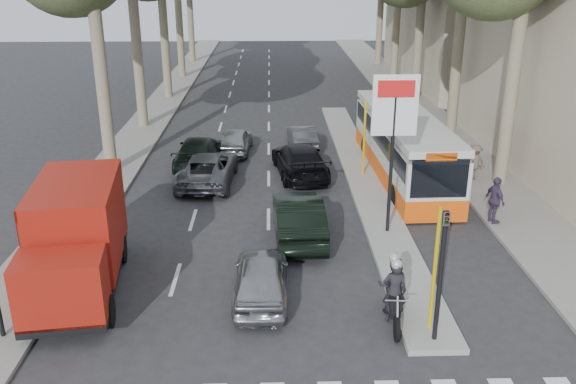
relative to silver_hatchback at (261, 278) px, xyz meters
name	(u,v)px	position (x,y,z in m)	size (l,w,h in m)	color
ground	(301,313)	(1.10, -0.84, -0.65)	(120.00, 120.00, 0.00)	#28282B
sidewalk_right	(413,105)	(9.70, 24.16, -0.59)	(3.20, 70.00, 0.12)	gray
median_left	(167,97)	(-6.90, 27.16, -0.59)	(2.40, 64.00, 0.12)	gray
traffic_island	(362,176)	(4.35, 10.16, -0.57)	(1.50, 26.00, 0.16)	gray
billboard	(393,132)	(4.35, 4.16, 3.06)	(1.50, 12.10, 5.60)	yellow
traffic_light_island	(442,255)	(4.35, -2.34, 1.84)	(0.16, 0.41, 3.60)	black
silver_hatchback	(261,278)	(0.00, 0.00, 0.00)	(1.53, 3.80, 1.29)	#9B9EA3
dark_hatchback	(298,217)	(1.24, 4.04, 0.11)	(1.60, 4.59, 1.51)	black
queue_car_a	(208,168)	(-2.40, 9.65, 0.03)	(2.24, 4.85, 1.35)	#4D5055
queue_car_b	(300,160)	(1.59, 10.50, 0.08)	(2.03, 4.99, 1.45)	black
queue_car_c	(236,140)	(-1.44, 14.12, -0.02)	(1.48, 3.68, 1.25)	#919598
queue_car_d	(302,137)	(1.91, 14.76, -0.06)	(1.24, 3.56, 1.17)	#45474C
queue_car_e	(199,152)	(-3.02, 11.99, 0.04)	(1.94, 4.77, 1.38)	black
red_truck	(76,237)	(-5.23, 0.70, 1.00)	(2.91, 6.06, 3.11)	black
city_bus	(403,144)	(6.10, 10.25, 0.84)	(2.66, 10.77, 2.82)	#EE530D
motorcycle	(394,290)	(3.52, -1.14, 0.21)	(0.83, 2.22, 1.89)	black
pedestrian_near	(495,200)	(8.30, 4.82, 0.34)	(1.02, 0.50, 1.73)	#43344F
pedestrian_far	(475,162)	(9.03, 9.44, 0.26)	(1.01, 0.45, 1.57)	brown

